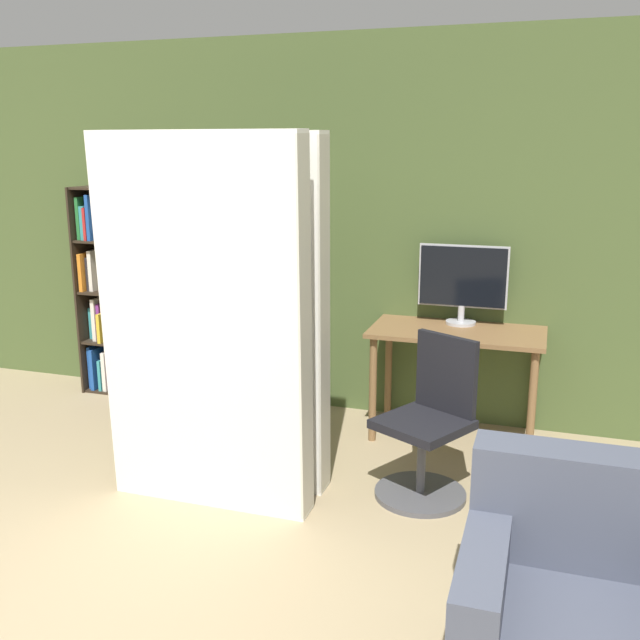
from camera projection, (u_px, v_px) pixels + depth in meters
wall_back at (326, 229)px, 5.19m from camera, size 8.00×0.06×2.70m
desk at (456, 347)px, 4.75m from camera, size 1.14×0.59×0.75m
monitor at (463, 280)px, 4.81m from camera, size 0.60×0.20×0.54m
office_chair at (428, 434)px, 4.01m from camera, size 0.60×0.60×0.91m
bookshelf at (125, 300)px, 5.67m from camera, size 0.87×0.34×1.64m
mattress_near at (205, 327)px, 3.76m from camera, size 1.14×0.23×2.03m
mattress_far at (231, 314)px, 4.06m from camera, size 1.14×0.21×2.02m
armchair at (582, 619)px, 2.52m from camera, size 0.85×0.80×0.85m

